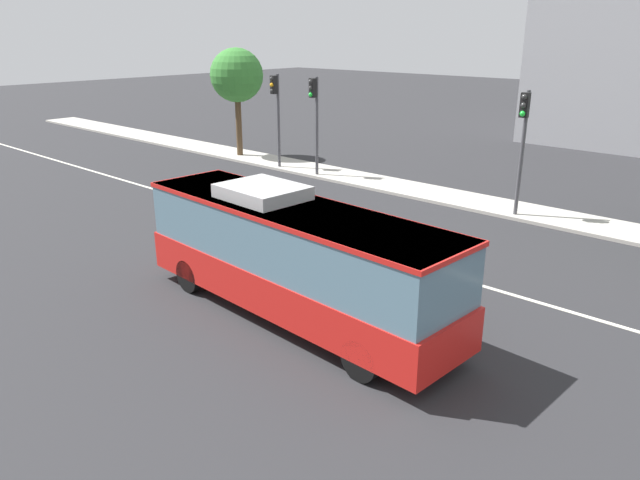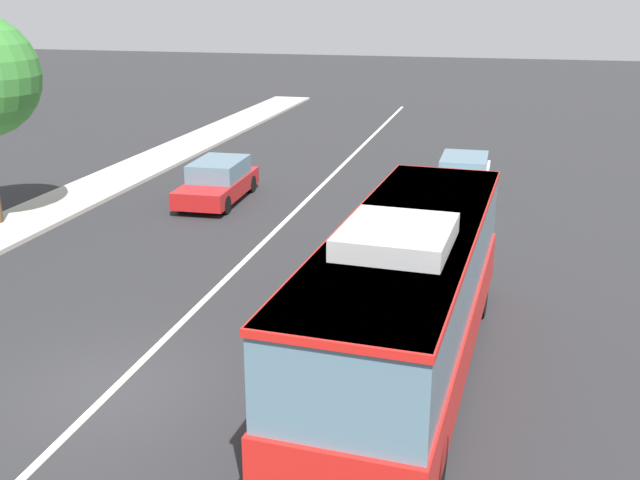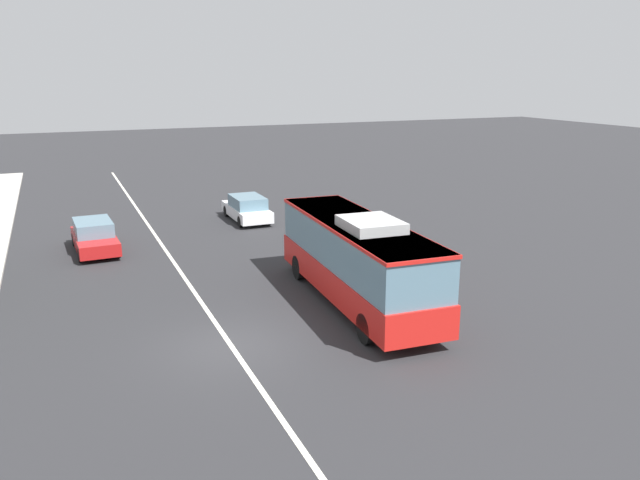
{
  "view_description": "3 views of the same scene",
  "coord_description": "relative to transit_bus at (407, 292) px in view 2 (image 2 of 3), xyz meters",
  "views": [
    {
      "loc": [
        12.21,
        -15.81,
        7.38
      ],
      "look_at": [
        2.03,
        -4.47,
        2.04
      ],
      "focal_mm": 33.53,
      "sensor_mm": 36.0,
      "label": 1
    },
    {
      "loc": [
        -10.96,
        -6.84,
        7.12
      ],
      "look_at": [
        2.78,
        -3.33,
        2.35
      ],
      "focal_mm": 41.03,
      "sensor_mm": 36.0,
      "label": 2
    },
    {
      "loc": [
        -17.69,
        4.53,
        8.29
      ],
      "look_at": [
        2.73,
        -4.22,
        2.31
      ],
      "focal_mm": 35.02,
      "sensor_mm": 36.0,
      "label": 3
    }
  ],
  "objects": [
    {
      "name": "sedan_red",
      "position": [
        11.22,
        8.38,
        -1.09
      ],
      "size": [
        4.57,
        1.99,
        1.46
      ],
      "rotation": [
        0.0,
        0.0,
        3.18
      ],
      "color": "#B21919",
      "rests_on": "ground_plane"
    },
    {
      "name": "transit_bus",
      "position": [
        0.0,
        0.0,
        0.0
      ],
      "size": [
        10.12,
        3.04,
        3.46
      ],
      "rotation": [
        0.0,
        0.0,
        -0.05
      ],
      "color": "red",
      "rests_on": "ground_plane"
    },
    {
      "name": "lane_centre_line",
      "position": [
        -1.78,
        5.28,
        -1.8
      ],
      "size": [
        76.0,
        0.16,
        0.01
      ],
      "primitive_type": "cube",
      "color": "silver",
      "rests_on": "ground_plane"
    },
    {
      "name": "sedan_white",
      "position": [
        14.45,
        -0.16,
        -1.09
      ],
      "size": [
        4.5,
        1.82,
        1.46
      ],
      "rotation": [
        0.0,
        0.0,
        0.0
      ],
      "color": "white",
      "rests_on": "ground_plane"
    },
    {
      "name": "ground_plane",
      "position": [
        -1.78,
        5.28,
        -1.81
      ],
      "size": [
        160.0,
        160.0,
        0.0
      ],
      "primitive_type": "plane",
      "color": "#28282B"
    }
  ]
}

